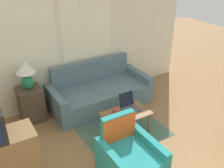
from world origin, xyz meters
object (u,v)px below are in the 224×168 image
couch (99,93)px  coffee_table (126,116)px  cup_navy (116,111)px  table_lamp (26,72)px  laptop (129,105)px  cup_white (129,116)px  cup_yellow (116,117)px  armchair (129,160)px

couch → coffee_table: bearing=-94.1°
coffee_table → cup_navy: bearing=158.8°
table_lamp → laptop: 1.93m
laptop → cup_navy: size_ratio=3.25×
coffee_table → cup_white: size_ratio=8.45×
laptop → cup_yellow: bearing=-157.3°
couch → cup_white: couch is taller
table_lamp → cup_white: table_lamp is taller
cup_navy → coffee_table: bearing=-21.2°
armchair → laptop: 1.12m
laptop → cup_yellow: 0.42m
armchair → coffee_table: 0.95m
couch → table_lamp: bearing=173.3°
couch → laptop: size_ratio=6.44×
coffee_table → cup_white: 0.20m
laptop → cup_yellow: size_ratio=3.85×
cup_yellow → cup_navy: bearing=56.9°
armchair → cup_white: 0.81m
armchair → coffee_table: size_ratio=1.05×
couch → coffee_table: couch is taller
armchair → cup_navy: armchair is taller
coffee_table → laptop: bearing=35.1°
table_lamp → cup_white: size_ratio=5.49×
couch → coffee_table: (-0.08, -1.15, 0.12)m
cup_navy → cup_white: bearing=-63.3°
laptop → cup_white: laptop is taller
table_lamp → laptop: bearing=-40.8°
table_lamp → coffee_table: (1.28, -1.31, -0.62)m
cup_navy → cup_yellow: cup_navy is taller
couch → armchair: 2.04m
armchair → cup_navy: 0.96m
coffee_table → cup_navy: size_ratio=8.40×
laptop → cup_navy: 0.30m
cup_white → coffee_table: bearing=72.5°
coffee_table → laptop: (0.13, 0.09, 0.12)m
coffee_table → cup_yellow: cup_yellow is taller
armchair → cup_yellow: size_ratio=10.43×
cup_yellow → couch: bearing=74.5°
cup_white → table_lamp: bearing=129.9°
couch → coffee_table: 1.16m
table_lamp → coffee_table: table_lamp is taller
cup_navy → cup_yellow: size_ratio=1.18×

